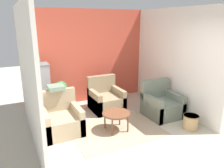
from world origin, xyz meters
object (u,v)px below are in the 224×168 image
Objects in this scene: coffee_table at (116,114)px; armchair_right at (161,105)px; birdcage at (40,89)px; armchair_middle at (106,100)px; parrot at (38,59)px; armchair_left at (61,120)px; wicker_basket at (191,122)px; potted_plant at (60,90)px.

armchair_right is at bearing 8.22° from coffee_table.
armchair_middle is at bearing -15.82° from birdcage.
parrot is (-2.78, 1.50, 1.19)m from armchair_right.
armchair_left reaches higher than coffee_table.
parrot is (-1.66, 0.47, 1.19)m from armchair_middle.
coffee_table is at bearing -51.63° from birdcage.
wicker_basket is (1.57, -0.68, -0.22)m from coffee_table.
armchair_middle is 2.30m from wicker_basket.
parrot is at bearing -170.67° from potted_plant.
armchair_left is 1.12× the size of potted_plant.
armchair_left is 1.73m from parrot.
birdcage is 5.31× the size of parrot.
coffee_table is 2.43m from parrot.
armchair_right is at bearing 98.72° from wicker_basket.
potted_plant is at bearing 133.91° from wicker_basket.
armchair_middle reaches higher than coffee_table.
armchair_left is at bearing -103.57° from potted_plant.
birdcage is at bearing 128.37° from coffee_table.
wicker_basket is (2.38, -2.48, -0.38)m from potted_plant.
birdcage reaches higher than armchair_middle.
armchair_right reaches higher than potted_plant.
potted_plant is 2.31× the size of wicker_basket.
birdcage is (-1.35, 1.70, 0.29)m from coffee_table.
armchair_left is at bearing -152.20° from armchair_middle.
potted_plant reaches higher than wicker_basket.
parrot is at bearing 128.34° from coffee_table.
armchair_left is 1.38m from potted_plant.
wicker_basket is at bearing -56.63° from armchair_middle.
birdcage is at bearing 140.75° from wicker_basket.
parrot is (-1.35, 1.70, 1.09)m from coffee_table.
coffee_table is at bearing -65.64° from potted_plant.
armchair_middle is at bearing -15.88° from parrot.
armchair_middle is 1.12× the size of potted_plant.
birdcage is 3.80m from wicker_basket.
armchair_right is 3.18m from birdcage.
armchair_left is at bearing 174.10° from armchair_right.
armchair_left is at bearing -79.97° from parrot.
parrot is 3.99m from wicker_basket.
parrot is (-0.22, 1.23, 1.19)m from armchair_left.
coffee_table is at bearing -104.15° from armchair_middle.
armchair_left and armchair_right have the same top height.
coffee_table is 1.97m from potted_plant.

